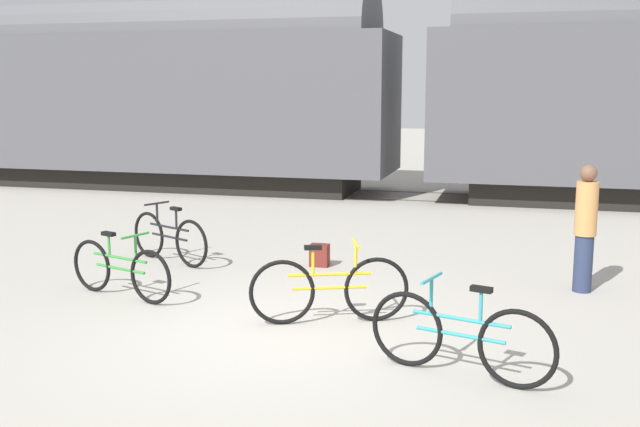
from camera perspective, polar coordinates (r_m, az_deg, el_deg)
ground_plane at (r=8.38m, az=-3.99°, el=-9.22°), size 80.00×80.00×0.00m
freight_train at (r=18.48m, az=7.09°, el=10.01°), size 52.40×2.93×5.37m
rail_near at (r=17.98m, az=6.58°, el=1.01°), size 64.40×0.07×0.01m
rail_far at (r=19.38m, az=7.22°, el=1.63°), size 64.40×0.07×0.01m
bicycle_teal at (r=7.22m, az=10.61°, el=-9.20°), size 1.78×0.59×0.93m
bicycle_yellow at (r=8.66m, az=0.74°, el=-5.78°), size 1.75×0.73×0.95m
bicycle_black at (r=11.82m, az=-11.41°, el=-1.82°), size 1.63×0.83×0.91m
bicycle_green at (r=10.02m, az=-14.97°, el=-4.15°), size 1.72×0.62×0.87m
person_in_tan at (r=10.46m, az=19.56°, el=-0.99°), size 0.29×0.29×1.70m
backpack at (r=11.38m, az=-0.04°, el=-3.20°), size 0.28×0.20×0.34m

